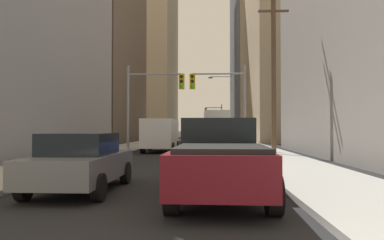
{
  "coord_description": "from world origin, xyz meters",
  "views": [
    {
      "loc": [
        1.51,
        -2.3,
        1.65
      ],
      "look_at": [
        0.0,
        32.73,
        2.42
      ],
      "focal_mm": 34.48,
      "sensor_mm": 36.0,
      "label": 1
    }
  ],
  "objects_px": {
    "cargo_van_white": "(161,133)",
    "sedan_beige": "(209,141)",
    "traffic_signal_near_left": "(153,93)",
    "traffic_signal_far_right": "(214,115)",
    "sedan_blue": "(214,146)",
    "pickup_truck_maroon": "(219,158)",
    "sedan_grey": "(81,162)",
    "traffic_signal_near_right": "(221,93)",
    "city_bus": "(216,126)"
  },
  "relations": [
    {
      "from": "city_bus",
      "to": "traffic_signal_far_right",
      "type": "relative_size",
      "value": 1.92
    },
    {
      "from": "sedan_grey",
      "to": "sedan_blue",
      "type": "height_order",
      "value": "same"
    },
    {
      "from": "sedan_grey",
      "to": "traffic_signal_far_right",
      "type": "relative_size",
      "value": 0.7
    },
    {
      "from": "traffic_signal_near_left",
      "to": "traffic_signal_far_right",
      "type": "xyz_separation_m",
      "value": [
        5.04,
        42.15,
        -0.04
      ]
    },
    {
      "from": "pickup_truck_maroon",
      "to": "sedan_beige",
      "type": "relative_size",
      "value": 1.29
    },
    {
      "from": "pickup_truck_maroon",
      "to": "traffic_signal_near_left",
      "type": "xyz_separation_m",
      "value": [
        -4.11,
        16.47,
        3.12
      ]
    },
    {
      "from": "traffic_signal_far_right",
      "to": "sedan_blue",
      "type": "bearing_deg",
      "value": -91.03
    },
    {
      "from": "sedan_beige",
      "to": "traffic_signal_far_right",
      "type": "distance_m",
      "value": 43.21
    },
    {
      "from": "cargo_van_white",
      "to": "traffic_signal_near_left",
      "type": "distance_m",
      "value": 2.82
    },
    {
      "from": "cargo_van_white",
      "to": "traffic_signal_near_right",
      "type": "bearing_deg",
      "value": -1.59
    },
    {
      "from": "pickup_truck_maroon",
      "to": "sedan_grey",
      "type": "distance_m",
      "value": 3.64
    },
    {
      "from": "sedan_beige",
      "to": "traffic_signal_near_right",
      "type": "height_order",
      "value": "traffic_signal_near_right"
    },
    {
      "from": "city_bus",
      "to": "pickup_truck_maroon",
      "type": "xyz_separation_m",
      "value": [
        -0.65,
        -32.24,
        -1.0
      ]
    },
    {
      "from": "sedan_beige",
      "to": "cargo_van_white",
      "type": "bearing_deg",
      "value": 162.9
    },
    {
      "from": "city_bus",
      "to": "sedan_grey",
      "type": "distance_m",
      "value": 31.91
    },
    {
      "from": "city_bus",
      "to": "traffic_signal_near_left",
      "type": "bearing_deg",
      "value": -106.79
    },
    {
      "from": "cargo_van_white",
      "to": "sedan_beige",
      "type": "height_order",
      "value": "cargo_van_white"
    },
    {
      "from": "pickup_truck_maroon",
      "to": "sedan_beige",
      "type": "distance_m",
      "value": 15.55
    },
    {
      "from": "pickup_truck_maroon",
      "to": "traffic_signal_far_right",
      "type": "bearing_deg",
      "value": 89.09
    },
    {
      "from": "pickup_truck_maroon",
      "to": "sedan_blue",
      "type": "xyz_separation_m",
      "value": [
        0.05,
        9.36,
        -0.16
      ]
    },
    {
      "from": "city_bus",
      "to": "sedan_beige",
      "type": "relative_size",
      "value": 2.72
    },
    {
      "from": "city_bus",
      "to": "pickup_truck_maroon",
      "type": "relative_size",
      "value": 2.11
    },
    {
      "from": "traffic_signal_near_right",
      "to": "traffic_signal_far_right",
      "type": "relative_size",
      "value": 1.0
    },
    {
      "from": "pickup_truck_maroon",
      "to": "sedan_beige",
      "type": "bearing_deg",
      "value": 90.7
    },
    {
      "from": "city_bus",
      "to": "sedan_blue",
      "type": "distance_m",
      "value": 22.92
    },
    {
      "from": "sedan_blue",
      "to": "sedan_beige",
      "type": "relative_size",
      "value": 1.0
    },
    {
      "from": "cargo_van_white",
      "to": "sedan_beige",
      "type": "relative_size",
      "value": 1.24
    },
    {
      "from": "sedan_beige",
      "to": "traffic_signal_near_left",
      "type": "height_order",
      "value": "traffic_signal_near_left"
    },
    {
      "from": "traffic_signal_near_left",
      "to": "traffic_signal_near_right",
      "type": "xyz_separation_m",
      "value": [
        4.71,
        -0.0,
        -0.01
      ]
    },
    {
      "from": "cargo_van_white",
      "to": "pickup_truck_maroon",
      "type": "bearing_deg",
      "value": -77.92
    },
    {
      "from": "sedan_blue",
      "to": "cargo_van_white",
      "type": "bearing_deg",
      "value": 116.47
    },
    {
      "from": "pickup_truck_maroon",
      "to": "sedan_beige",
      "type": "xyz_separation_m",
      "value": [
        -0.19,
        15.55,
        -0.16
      ]
    },
    {
      "from": "city_bus",
      "to": "traffic_signal_near_left",
      "type": "relative_size",
      "value": 1.92
    },
    {
      "from": "traffic_signal_near_left",
      "to": "traffic_signal_near_right",
      "type": "bearing_deg",
      "value": -0.0
    },
    {
      "from": "sedan_beige",
      "to": "city_bus",
      "type": "bearing_deg",
      "value": 87.12
    },
    {
      "from": "sedan_beige",
      "to": "traffic_signal_near_left",
      "type": "distance_m",
      "value": 5.19
    },
    {
      "from": "sedan_beige",
      "to": "traffic_signal_near_right",
      "type": "xyz_separation_m",
      "value": [
        0.8,
        0.92,
        3.28
      ]
    },
    {
      "from": "cargo_van_white",
      "to": "traffic_signal_far_right",
      "type": "relative_size",
      "value": 0.87
    },
    {
      "from": "pickup_truck_maroon",
      "to": "sedan_grey",
      "type": "height_order",
      "value": "pickup_truck_maroon"
    },
    {
      "from": "city_bus",
      "to": "traffic_signal_far_right",
      "type": "xyz_separation_m",
      "value": [
        0.28,
        26.38,
        2.08
      ]
    },
    {
      "from": "sedan_grey",
      "to": "sedan_beige",
      "type": "xyz_separation_m",
      "value": [
        3.39,
        14.92,
        0.0
      ]
    },
    {
      "from": "sedan_beige",
      "to": "traffic_signal_far_right",
      "type": "relative_size",
      "value": 0.71
    },
    {
      "from": "cargo_van_white",
      "to": "sedan_blue",
      "type": "distance_m",
      "value": 8.09
    },
    {
      "from": "cargo_van_white",
      "to": "sedan_beige",
      "type": "distance_m",
      "value": 3.55
    },
    {
      "from": "sedan_grey",
      "to": "traffic_signal_near_left",
      "type": "xyz_separation_m",
      "value": [
        -0.52,
        15.84,
        3.28
      ]
    },
    {
      "from": "pickup_truck_maroon",
      "to": "cargo_van_white",
      "type": "bearing_deg",
      "value": 102.08
    },
    {
      "from": "sedan_grey",
      "to": "sedan_blue",
      "type": "bearing_deg",
      "value": 67.4
    },
    {
      "from": "cargo_van_white",
      "to": "sedan_grey",
      "type": "relative_size",
      "value": 1.24
    },
    {
      "from": "city_bus",
      "to": "sedan_blue",
      "type": "relative_size",
      "value": 2.71
    },
    {
      "from": "pickup_truck_maroon",
      "to": "sedan_grey",
      "type": "bearing_deg",
      "value": 169.98
    }
  ]
}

